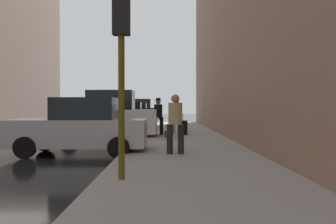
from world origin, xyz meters
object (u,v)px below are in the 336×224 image
at_px(parked_white_van, 108,117).
at_px(parked_black_suv, 138,111).
at_px(fire_hydrant, 149,126).
at_px(rolling_suitcase, 183,127).
at_px(pedestrian_with_fedora, 158,114).
at_px(parked_silver_sedan, 81,128).
at_px(traffic_light, 121,40).
at_px(parked_blue_sedan, 124,117).
at_px(pedestrian_in_tan_coat, 175,121).
at_px(pedestrian_in_jeans, 176,115).
at_px(parked_gray_coupe, 133,115).
at_px(duffel_bag, 168,134).

xyz_separation_m(parked_white_van, parked_black_suv, (-0.00, 19.33, 0.00)).
height_order(fire_hydrant, rolling_suitcase, rolling_suitcase).
relative_size(parked_white_van, parked_black_suv, 1.00).
bearing_deg(pedestrian_with_fedora, rolling_suitcase, 1.93).
distance_m(parked_silver_sedan, parked_black_suv, 24.86).
relative_size(traffic_light, rolling_suitcase, 3.46).
relative_size(parked_blue_sedan, parked_black_suv, 0.91).
height_order(parked_white_van, pedestrian_in_tan_coat, parked_white_van).
height_order(parked_silver_sedan, pedestrian_in_tan_coat, pedestrian_in_tan_coat).
bearing_deg(parked_black_suv, pedestrian_in_jeans, -79.70).
distance_m(parked_black_suv, traffic_light, 29.72).
relative_size(pedestrian_in_jeans, pedestrian_with_fedora, 0.96).
bearing_deg(parked_gray_coupe, fire_hydrant, -80.79).
xyz_separation_m(parked_white_van, fire_hydrant, (1.80, 1.73, -0.54)).
height_order(parked_blue_sedan, duffel_bag, parked_blue_sedan).
bearing_deg(pedestrian_in_jeans, parked_blue_sedan, 123.40).
bearing_deg(parked_blue_sedan, pedestrian_in_tan_coat, -77.25).
bearing_deg(parked_silver_sedan, parked_blue_sedan, 90.00).
distance_m(parked_white_van, pedestrian_in_tan_coat, 7.20).
distance_m(pedestrian_in_tan_coat, rolling_suitcase, 7.47).
relative_size(parked_gray_coupe, pedestrian_with_fedora, 2.36).
height_order(parked_white_van, parked_black_suv, same).
distance_m(rolling_suitcase, duffel_bag, 1.67).
relative_size(fire_hydrant, pedestrian_with_fedora, 0.40).
relative_size(parked_silver_sedan, parked_white_van, 0.91).
xyz_separation_m(parked_white_van, parked_blue_sedan, (0.00, 6.50, -0.18)).
xyz_separation_m(parked_blue_sedan, parked_gray_coupe, (0.00, 6.35, 0.00)).
distance_m(parked_blue_sedan, pedestrian_with_fedora, 6.14).
bearing_deg(parked_gray_coupe, duffel_bag, -78.34).
bearing_deg(pedestrian_with_fedora, parked_silver_sedan, -110.03).
bearing_deg(fire_hydrant, pedestrian_in_jeans, -4.43).
relative_size(traffic_light, pedestrian_in_tan_coat, 2.11).
height_order(parked_white_van, duffel_bag, parked_white_van).
distance_m(parked_blue_sedan, duffel_bag, 7.67).
xyz_separation_m(traffic_light, duffel_bag, (0.93, 9.66, -2.47)).
bearing_deg(traffic_light, parked_white_van, 100.22).
xyz_separation_m(pedestrian_in_tan_coat, pedestrian_with_fedora, (-0.64, 7.39, 0.03)).
bearing_deg(parked_black_suv, pedestrian_with_fedora, -82.88).
bearing_deg(parked_black_suv, parked_silver_sedan, -90.00).
relative_size(pedestrian_in_jeans, pedestrian_in_tan_coat, 1.00).
relative_size(parked_white_van, pedestrian_with_fedora, 2.59).
bearing_deg(pedestrian_in_jeans, fire_hydrant, 175.57).
bearing_deg(parked_white_van, parked_silver_sedan, -90.00).
xyz_separation_m(pedestrian_with_fedora, duffel_bag, (0.47, -1.44, -0.85)).
xyz_separation_m(parked_gray_coupe, duffel_bag, (2.78, -13.47, -0.56)).
height_order(parked_black_suv, pedestrian_with_fedora, parked_black_suv).
bearing_deg(parked_black_suv, duffel_bag, -82.06).
distance_m(pedestrian_in_jeans, pedestrian_with_fedora, 1.21).
xyz_separation_m(parked_black_suv, pedestrian_with_fedora, (2.31, -18.51, 0.10)).
distance_m(fire_hydrant, traffic_light, 12.22).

